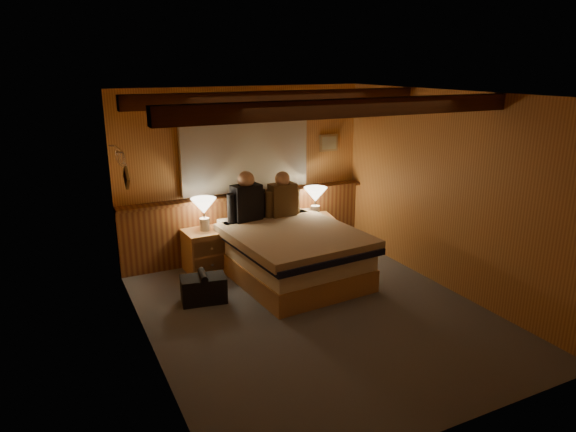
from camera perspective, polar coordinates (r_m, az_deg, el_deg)
floor at (r=5.86m, az=3.13°, el=-10.77°), size 4.20×4.20×0.00m
ceiling at (r=5.21m, az=3.56°, el=13.38°), size 4.20×4.20×0.00m
wall_back at (r=7.26m, az=-4.85°, el=4.70°), size 3.60×0.00×3.60m
wall_left at (r=4.82m, az=-15.66°, el=-2.03°), size 0.00×4.20×4.20m
wall_right at (r=6.46m, az=17.39°, el=2.51°), size 0.00×4.20×4.20m
wall_front at (r=3.83m, az=19.03°, el=-7.24°), size 3.60×0.00×3.60m
wainscot at (r=7.38m, az=-4.53°, el=-0.83°), size 3.60×0.23×0.94m
curtain_window at (r=7.13m, az=-4.70°, el=7.12°), size 2.18×0.09×1.11m
ceiling_beams at (r=5.35m, az=2.73°, el=12.51°), size 3.60×1.65×0.16m
coat_rail at (r=6.24m, az=-18.06°, el=6.36°), size 0.05×0.55×0.24m
framed_print at (r=7.76m, az=4.56°, el=8.11°), size 0.30×0.04×0.25m
bed at (r=6.63m, az=0.35°, el=-4.14°), size 1.63×2.03×0.66m
nightstand_left at (r=6.96m, az=-9.19°, el=-3.85°), size 0.54×0.49×0.57m
nightstand_right at (r=7.59m, az=2.98°, el=-1.99°), size 0.58×0.54×0.55m
lamp_left at (r=6.80m, az=-9.34°, el=0.89°), size 0.33×0.33×0.44m
lamp_right at (r=7.40m, az=3.06°, el=2.20°), size 0.33×0.33×0.44m
person_left at (r=6.89m, az=-4.64°, el=1.77°), size 0.57×0.28×0.70m
person_right at (r=7.09m, az=-0.62°, el=2.07°), size 0.53×0.23×0.65m
duffel_bag at (r=6.14m, az=-9.36°, el=-7.96°), size 0.56×0.39×0.37m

